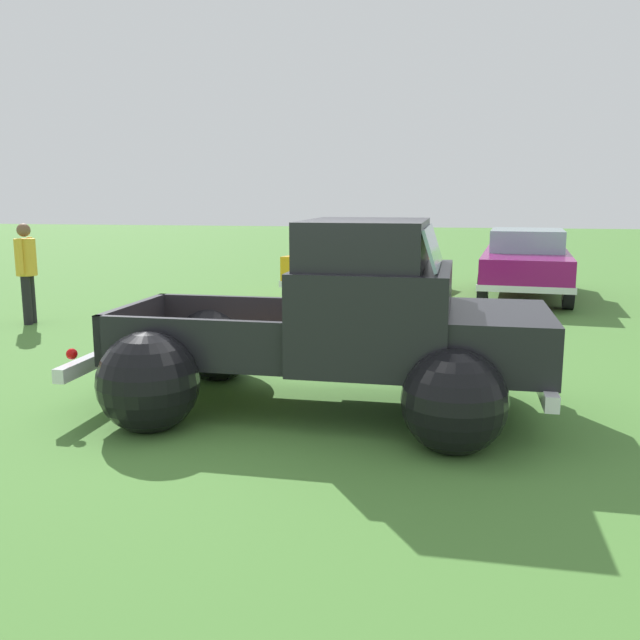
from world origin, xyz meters
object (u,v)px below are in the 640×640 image
Objects in this scene: vintage_pickup_truck at (349,337)px; show_car_0 at (366,259)px; show_car_1 at (526,260)px; spectator_0 at (26,267)px.

show_car_0 is at bearing 96.54° from vintage_pickup_truck.
vintage_pickup_truck is 8.84m from show_car_1.
vintage_pickup_truck is 7.05m from spectator_0.
vintage_pickup_truck is 0.97× the size of show_car_0.
vintage_pickup_truck is 2.76× the size of spectator_0.
spectator_0 is at bearing -35.15° from show_car_0.
show_car_0 is 6.85m from spectator_0.
show_car_1 is at bearing 109.83° from show_car_0.
show_car_1 is (2.61, 8.45, 0.02)m from vintage_pickup_truck.
spectator_0 is at bearing 149.36° from vintage_pickup_truck.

